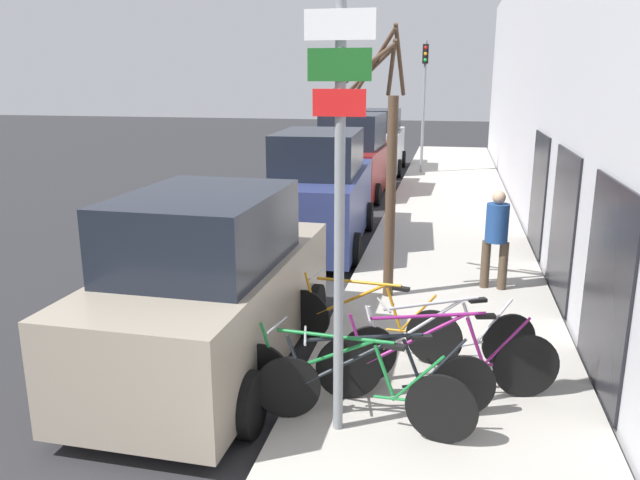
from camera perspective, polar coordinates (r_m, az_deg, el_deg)
ground_plane at (r=13.07m, az=0.22°, el=-0.56°), size 80.00×80.00×0.00m
sidewalk_curb at (r=15.52m, az=11.80°, el=1.86°), size 3.20×32.00×0.15m
building_facade at (r=15.18m, az=19.21°, el=13.10°), size 0.23×32.00×6.50m
signpost at (r=5.46m, az=1.78°, el=3.75°), size 0.59×0.11×3.97m
bicycle_0 at (r=6.18m, az=2.47°, el=-13.14°), size 2.48×0.57×0.93m
bicycle_1 at (r=6.30m, az=5.13°, el=-12.74°), size 2.33×0.65×0.89m
bicycle_2 at (r=6.73m, az=10.74°, el=-10.87°), size 2.50×0.68×0.96m
bicycle_3 at (r=7.21m, az=10.94°, el=-9.23°), size 2.16×1.00×0.91m
bicycle_4 at (r=7.68m, az=4.31°, el=-7.43°), size 2.29×0.65×0.93m
parked_car_0 at (r=7.48m, az=-9.95°, el=-4.53°), size 2.09×4.38×2.19m
parked_car_1 at (r=12.86m, az=-0.01°, el=4.18°), size 2.14×4.76×2.39m
parked_car_2 at (r=18.58m, az=3.12°, el=7.37°), size 2.10×4.46×2.41m
parked_car_3 at (r=23.51m, az=5.10°, el=8.80°), size 2.17×4.28×2.30m
pedestrian_near at (r=10.17m, az=15.83°, el=0.65°), size 0.41×0.35×1.58m
street_tree at (r=9.37m, az=6.20°, el=6.50°), size 1.06×1.19×4.02m
traffic_light at (r=22.40m, az=9.51°, el=13.45°), size 0.20×0.30×4.50m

